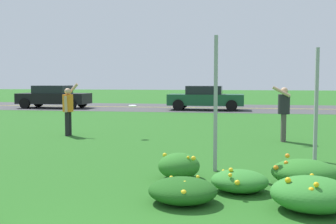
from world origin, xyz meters
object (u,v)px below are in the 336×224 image
car_black_leftmost (54,97)px  car_dark_green_center_left (206,98)px  person_thrower_orange_shirt (68,107)px  frisbee_white (133,106)px  person_catcher_dark_shirt (284,109)px  sign_post_near_path (216,104)px  sign_post_by_roadside (316,105)px

car_black_leftmost → car_dark_green_center_left: bearing=0.0°
person_thrower_orange_shirt → frisbee_white: (2.17, -0.08, 0.08)m
person_thrower_orange_shirt → car_dark_green_center_left: bearing=74.4°
frisbee_white → car_black_leftmost: bearing=124.7°
frisbee_white → car_dark_green_center_left: 12.40m
person_catcher_dark_shirt → car_dark_green_center_left: (-3.30, 12.37, -0.21)m
sign_post_near_path → person_catcher_dark_shirt: 4.61m
person_catcher_dark_shirt → car_dark_green_center_left: person_catcher_dark_shirt is taller
person_catcher_dark_shirt → sign_post_by_roadside: bearing=-82.0°
sign_post_near_path → frisbee_white: sign_post_near_path is taller
person_catcher_dark_shirt → car_dark_green_center_left: size_ratio=0.36×
person_thrower_orange_shirt → car_black_leftmost: (-6.35, 12.25, -0.18)m
car_black_leftmost → car_dark_green_center_left: size_ratio=1.00×
sign_post_by_roadside → frisbee_white: size_ratio=10.01×
person_catcher_dark_shirt → frisbee_white: bearing=179.5°
sign_post_near_path → person_thrower_orange_shirt: 6.65m
person_catcher_dark_shirt → car_black_leftmost: person_catcher_dark_shirt is taller
sign_post_near_path → frisbee_white: (-2.83, 4.30, -0.33)m
sign_post_near_path → frisbee_white: size_ratio=10.62×
person_thrower_orange_shirt → person_catcher_dark_shirt: (6.73, -0.12, 0.03)m
person_catcher_dark_shirt → car_black_leftmost: (-13.08, 12.37, -0.21)m
car_black_leftmost → sign_post_near_path: bearing=-55.7°
sign_post_by_roadside → person_catcher_dark_shirt: size_ratio=1.54×
car_black_leftmost → car_dark_green_center_left: 9.78m
frisbee_white → car_dark_green_center_left: (1.26, 12.33, -0.26)m
person_thrower_orange_shirt → person_catcher_dark_shirt: size_ratio=1.04×
sign_post_near_path → car_black_leftmost: bearing=124.3°
sign_post_near_path → person_thrower_orange_shirt: size_ratio=1.57×
sign_post_near_path → person_thrower_orange_shirt: sign_post_near_path is taller
sign_post_near_path → sign_post_by_roadside: (2.13, 1.41, -0.08)m
frisbee_white → person_thrower_orange_shirt: bearing=178.0°
sign_post_by_roadside → person_thrower_orange_shirt: (-7.13, 2.96, -0.34)m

